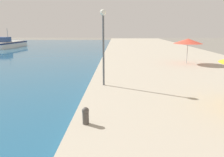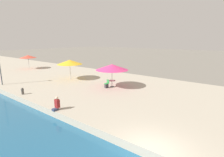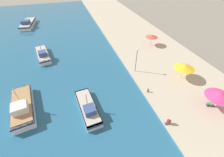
{
  "view_description": "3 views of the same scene",
  "coord_description": "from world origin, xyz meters",
  "px_view_note": "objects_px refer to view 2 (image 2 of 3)",
  "views": [
    {
      "loc": [
        1.73,
        6.35,
        4.07
      ],
      "look_at": [
        1.5,
        17.96,
        1.37
      ],
      "focal_mm": 35.0,
      "sensor_mm": 36.0,
      "label": 1
    },
    {
      "loc": [
        -7.08,
        -3.02,
        5.85
      ],
      "look_at": [
        8.01,
        8.53,
        1.57
      ],
      "focal_mm": 28.0,
      "sensor_mm": 36.0,
      "label": 2
    },
    {
      "loc": [
        -9.71,
        -0.58,
        17.0
      ],
      "look_at": [
        -4.0,
        18.0,
        1.17
      ],
      "focal_mm": 24.0,
      "sensor_mm": 36.0,
      "label": 3
    }
  ],
  "objects_px": {
    "cafe_umbrella_striped": "(28,57)",
    "person_at_quay": "(57,104)",
    "cafe_umbrella_pink": "(112,67)",
    "cafe_chair_left": "(107,85)",
    "cafe_table": "(112,82)",
    "cafe_umbrella_white": "(70,62)",
    "mooring_bollard": "(22,91)"
  },
  "relations": [
    {
      "from": "cafe_umbrella_pink",
      "to": "cafe_umbrella_striped",
      "type": "height_order",
      "value": "cafe_umbrella_pink"
    },
    {
      "from": "cafe_umbrella_white",
      "to": "cafe_chair_left",
      "type": "relative_size",
      "value": 3.65
    },
    {
      "from": "cafe_umbrella_pink",
      "to": "mooring_bollard",
      "type": "distance_m",
      "value": 9.36
    },
    {
      "from": "mooring_bollard",
      "to": "cafe_umbrella_pink",
      "type": "bearing_deg",
      "value": -35.93
    },
    {
      "from": "cafe_umbrella_pink",
      "to": "cafe_umbrella_striped",
      "type": "bearing_deg",
      "value": 87.72
    },
    {
      "from": "cafe_umbrella_pink",
      "to": "cafe_umbrella_white",
      "type": "distance_m",
      "value": 6.86
    },
    {
      "from": "cafe_umbrella_striped",
      "to": "cafe_chair_left",
      "type": "xyz_separation_m",
      "value": [
        -1.35,
        -19.41,
        -1.9
      ]
    },
    {
      "from": "cafe_umbrella_striped",
      "to": "cafe_chair_left",
      "type": "height_order",
      "value": "cafe_umbrella_striped"
    },
    {
      "from": "cafe_umbrella_striped",
      "to": "mooring_bollard",
      "type": "distance_m",
      "value": 16.64
    },
    {
      "from": "cafe_chair_left",
      "to": "mooring_bollard",
      "type": "distance_m",
      "value": 8.51
    },
    {
      "from": "mooring_bollard",
      "to": "person_at_quay",
      "type": "bearing_deg",
      "value": -92.69
    },
    {
      "from": "cafe_umbrella_pink",
      "to": "cafe_umbrella_striped",
      "type": "distance_m",
      "value": 19.74
    },
    {
      "from": "cafe_umbrella_pink",
      "to": "cafe_umbrella_white",
      "type": "height_order",
      "value": "cafe_umbrella_white"
    },
    {
      "from": "mooring_bollard",
      "to": "cafe_umbrella_white",
      "type": "bearing_deg",
      "value": 11.74
    },
    {
      "from": "cafe_umbrella_pink",
      "to": "person_at_quay",
      "type": "height_order",
      "value": "cafe_umbrella_pink"
    },
    {
      "from": "cafe_umbrella_white",
      "to": "cafe_umbrella_striped",
      "type": "relative_size",
      "value": 1.18
    },
    {
      "from": "cafe_umbrella_pink",
      "to": "cafe_umbrella_white",
      "type": "bearing_deg",
      "value": 92.0
    },
    {
      "from": "cafe_umbrella_striped",
      "to": "cafe_table",
      "type": "height_order",
      "value": "cafe_umbrella_striped"
    },
    {
      "from": "cafe_umbrella_pink",
      "to": "cafe_chair_left",
      "type": "distance_m",
      "value": 2.07
    },
    {
      "from": "cafe_table",
      "to": "mooring_bollard",
      "type": "height_order",
      "value": "cafe_table"
    },
    {
      "from": "cafe_umbrella_pink",
      "to": "mooring_bollard",
      "type": "xyz_separation_m",
      "value": [
        -7.41,
        5.37,
        -1.94
      ]
    },
    {
      "from": "cafe_chair_left",
      "to": "person_at_quay",
      "type": "bearing_deg",
      "value": 114.96
    },
    {
      "from": "cafe_umbrella_white",
      "to": "cafe_umbrella_striped",
      "type": "xyz_separation_m",
      "value": [
        1.03,
        12.86,
        -0.11
      ]
    },
    {
      "from": "cafe_umbrella_white",
      "to": "cafe_chair_left",
      "type": "distance_m",
      "value": 6.85
    },
    {
      "from": "cafe_chair_left",
      "to": "mooring_bollard",
      "type": "relative_size",
      "value": 1.39
    },
    {
      "from": "cafe_umbrella_pink",
      "to": "cafe_chair_left",
      "type": "xyz_separation_m",
      "value": [
        -0.57,
        0.31,
        -1.97
      ]
    },
    {
      "from": "cafe_umbrella_pink",
      "to": "cafe_chair_left",
      "type": "bearing_deg",
      "value": 151.04
    },
    {
      "from": "cafe_umbrella_white",
      "to": "mooring_bollard",
      "type": "bearing_deg",
      "value": -168.26
    },
    {
      "from": "cafe_umbrella_striped",
      "to": "person_at_quay",
      "type": "bearing_deg",
      "value": -112.67
    },
    {
      "from": "cafe_umbrella_pink",
      "to": "mooring_bollard",
      "type": "bearing_deg",
      "value": 144.07
    },
    {
      "from": "cafe_umbrella_striped",
      "to": "person_at_quay",
      "type": "distance_m",
      "value": 22.06
    },
    {
      "from": "person_at_quay",
      "to": "cafe_table",
      "type": "bearing_deg",
      "value": 4.83
    }
  ]
}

